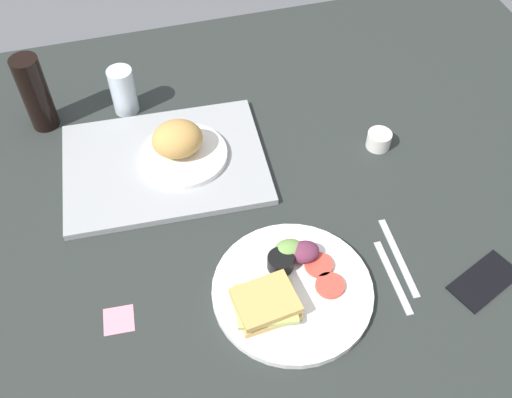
# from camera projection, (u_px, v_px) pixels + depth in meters

# --- Properties ---
(ground_plane) EXTENTS (1.90, 1.50, 0.03)m
(ground_plane) POSITION_uv_depth(u_px,v_px,m) (251.00, 228.00, 1.22)
(ground_plane) COLOR #282D2B
(serving_tray) EXTENTS (0.47, 0.36, 0.02)m
(serving_tray) POSITION_uv_depth(u_px,v_px,m) (165.00, 164.00, 1.31)
(serving_tray) COLOR #9EA0A3
(serving_tray) RESTS_ON ground_plane
(bread_plate_near) EXTENTS (0.20, 0.20, 0.09)m
(bread_plate_near) POSITION_uv_depth(u_px,v_px,m) (180.00, 145.00, 1.29)
(bread_plate_near) COLOR white
(bread_plate_near) RESTS_ON serving_tray
(plate_with_salad) EXTENTS (0.31, 0.31, 0.05)m
(plate_with_salad) POSITION_uv_depth(u_px,v_px,m) (289.00, 287.00, 1.10)
(plate_with_salad) COLOR white
(plate_with_salad) RESTS_ON ground_plane
(drinking_glass) EXTENTS (0.06, 0.06, 0.12)m
(drinking_glass) POSITION_uv_depth(u_px,v_px,m) (123.00, 91.00, 1.39)
(drinking_glass) COLOR silver
(drinking_glass) RESTS_ON ground_plane
(soda_bottle) EXTENTS (0.06, 0.06, 0.19)m
(soda_bottle) POSITION_uv_depth(u_px,v_px,m) (35.00, 93.00, 1.33)
(soda_bottle) COLOR black
(soda_bottle) RESTS_ON ground_plane
(espresso_cup) EXTENTS (0.06, 0.06, 0.04)m
(espresso_cup) POSITION_uv_depth(u_px,v_px,m) (379.00, 140.00, 1.34)
(espresso_cup) COLOR silver
(espresso_cup) RESTS_ON ground_plane
(fork) EXTENTS (0.02, 0.17, 0.01)m
(fork) POSITION_uv_depth(u_px,v_px,m) (393.00, 277.00, 1.13)
(fork) COLOR #B7B7BC
(fork) RESTS_ON ground_plane
(knife) EXTENTS (0.02, 0.19, 0.01)m
(knife) POSITION_uv_depth(u_px,v_px,m) (399.00, 257.00, 1.16)
(knife) COLOR #B7B7BC
(knife) RESTS_ON ground_plane
(cell_phone) EXTENTS (0.16, 0.12, 0.01)m
(cell_phone) POSITION_uv_depth(u_px,v_px,m) (485.00, 280.00, 1.12)
(cell_phone) COLOR black
(cell_phone) RESTS_ON ground_plane
(sticky_note) EXTENTS (0.06, 0.06, 0.00)m
(sticky_note) POSITION_uv_depth(u_px,v_px,m) (119.00, 320.00, 1.07)
(sticky_note) COLOR pink
(sticky_note) RESTS_ON ground_plane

